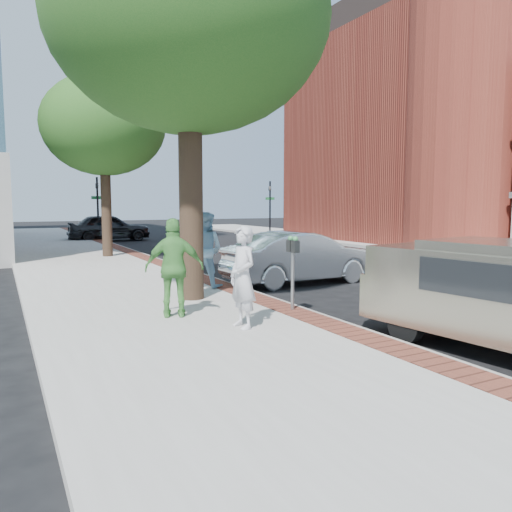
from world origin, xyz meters
TOP-DOWN VIEW (x-y plane):
  - ground at (0.00, 0.00)m, footprint 120.00×120.00m
  - sidewalk at (-1.50, 8.00)m, footprint 5.00×60.00m
  - brick_strip at (0.70, 8.00)m, footprint 0.60×60.00m
  - curb at (1.05, 8.00)m, footprint 0.10×60.00m
  - sidewalk_far at (14.50, 8.00)m, footprint 5.00×60.00m
  - church at (20.98, 13.13)m, footprint 19.00×16.00m
  - signal_near at (0.90, 22.00)m, footprint 0.70×0.15m
  - signal_far at (12.50, 22.00)m, footprint 0.70×0.15m
  - tree_near at (-0.60, 1.90)m, footprint 6.00×6.00m
  - tree_far at (-0.50, 12.00)m, footprint 4.80×4.80m
  - parking_meter at (0.75, -0.16)m, footprint 0.12×0.32m
  - person_gray at (-0.75, -0.99)m, footprint 0.46×0.66m
  - person_officer at (0.24, 3.21)m, footprint 1.14×1.17m
  - person_green at (-1.51, 0.34)m, footprint 1.17×0.77m
  - sedan_silver at (3.20, 3.38)m, footprint 4.53×1.74m
  - bg_car at (1.60, 22.42)m, footprint 4.86×2.06m
  - van at (2.34, -3.74)m, footprint 2.34×4.77m

SIDE VIEW (x-z plane):
  - ground at x=0.00m, z-range 0.00..0.00m
  - sidewalk at x=-1.50m, z-range 0.00..0.15m
  - curb at x=1.05m, z-range 0.00..0.15m
  - sidewalk_far at x=14.50m, z-range 0.00..0.15m
  - brick_strip at x=0.70m, z-range 0.15..0.16m
  - sedan_silver at x=3.20m, z-range 0.00..1.47m
  - bg_car at x=1.60m, z-range 0.00..1.64m
  - van at x=2.34m, z-range 0.08..1.77m
  - person_gray at x=-0.75m, z-range 0.15..1.89m
  - person_green at x=-1.51m, z-range 0.15..1.99m
  - person_officer at x=0.24m, z-range 0.15..2.04m
  - parking_meter at x=0.75m, z-range 0.47..1.94m
  - signal_near at x=0.90m, z-range 0.35..4.15m
  - signal_far at x=12.50m, z-range 0.35..4.15m
  - tree_far at x=-0.50m, z-range 1.73..8.87m
  - tree_near at x=-0.60m, z-range 1.92..10.43m
  - church at x=20.98m, z-range -2.94..17.46m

